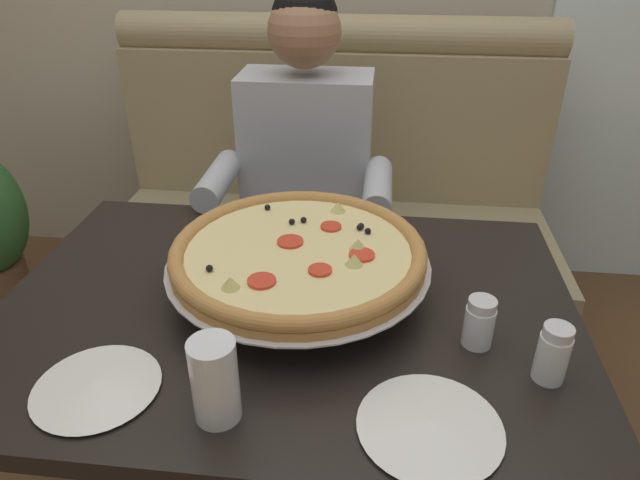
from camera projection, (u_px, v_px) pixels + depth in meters
booth_bench at (328, 233)px, 2.12m from camera, size 1.58×0.78×1.13m
dining_table at (287, 337)px, 1.23m from camera, size 1.19×0.85×0.72m
diner_main at (302, 185)px, 1.74m from camera, size 0.54×0.64×1.27m
pizza at (299, 254)px, 1.18m from camera, size 0.55×0.55×0.13m
shaker_oregano at (552, 357)px, 0.97m from camera, size 0.05×0.05×0.11m
shaker_pepper_flakes at (479, 325)px, 1.05m from camera, size 0.06×0.06×0.10m
plate_near_left at (430, 424)px, 0.89m from camera, size 0.23×0.23×0.02m
plate_near_right at (96, 385)px, 0.97m from camera, size 0.22×0.22×0.02m
drinking_glass at (215, 385)px, 0.89m from camera, size 0.08×0.08×0.15m
patio_chair at (567, 114)px, 2.98m from camera, size 0.43×0.43×0.86m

